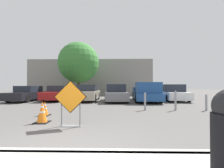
{
  "coord_description": "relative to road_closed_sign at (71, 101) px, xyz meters",
  "views": [
    {
      "loc": [
        1.03,
        -2.75,
        1.32
      ],
      "look_at": [
        0.82,
        7.71,
        1.47
      ],
      "focal_mm": 24.0,
      "sensor_mm": 36.0,
      "label": 1
    }
  ],
  "objects": [
    {
      "name": "street_tree_behind_lot",
      "position": [
        -3.0,
        13.29,
        3.34
      ],
      "size": [
        4.93,
        4.93,
        6.65
      ],
      "color": "#513823",
      "rests_on": "ground_plane"
    },
    {
      "name": "traffic_cone_second",
      "position": [
        -1.71,
        1.81,
        -0.52
      ],
      "size": [
        0.44,
        0.44,
        0.64
      ],
      "color": "black",
      "rests_on": "ground_plane"
    },
    {
      "name": "pickup_truck",
      "position": [
        4.12,
        8.05,
        -0.1
      ],
      "size": [
        2.33,
        5.36,
        1.62
      ],
      "rotation": [
        0.0,
        0.0,
        3.08
      ],
      "color": "navy",
      "rests_on": "ground_plane"
    },
    {
      "name": "ground_plane",
      "position": [
        0.42,
        7.9,
        -0.84
      ],
      "size": [
        96.0,
        96.0,
        0.0
      ],
      "primitive_type": "plane",
      "color": "#565451"
    },
    {
      "name": "bollard_nearest",
      "position": [
        3.09,
        3.38,
        -0.33
      ],
      "size": [
        0.12,
        0.12,
        0.96
      ],
      "color": "gray",
      "rests_on": "ground_plane"
    },
    {
      "name": "parked_car_third",
      "position": [
        -1.09,
        8.78,
        -0.16
      ],
      "size": [
        1.95,
        4.47,
        1.44
      ],
      "rotation": [
        0.0,
        0.0,
        3.15
      ],
      "color": "#A39984",
      "rests_on": "ground_plane"
    },
    {
      "name": "building_facade_backdrop",
      "position": [
        -2.33,
        19.54,
        1.82
      ],
      "size": [
        18.6,
        5.0,
        5.32
      ],
      "color": "gray",
      "rests_on": "ground_plane"
    },
    {
      "name": "curb_lip",
      "position": [
        0.42,
        -2.1,
        -0.77
      ],
      "size": [
        29.13,
        0.2,
        0.14
      ],
      "color": "#ADAAA3",
      "rests_on": "ground_plane"
    },
    {
      "name": "parked_car_fourth",
      "position": [
        1.53,
        8.21,
        -0.17
      ],
      "size": [
        2.01,
        4.34,
        1.48
      ],
      "rotation": [
        0.0,
        0.0,
        3.18
      ],
      "color": "slate",
      "rests_on": "ground_plane"
    },
    {
      "name": "bollard_third",
      "position": [
        6.41,
        3.38,
        -0.36
      ],
      "size": [
        0.12,
        0.12,
        0.89
      ],
      "color": "gray",
      "rests_on": "ground_plane"
    },
    {
      "name": "road_closed_sign",
      "position": [
        0.0,
        0.0,
        0.0
      ],
      "size": [
        1.07,
        0.2,
        1.51
      ],
      "color": "black",
      "rests_on": "ground_plane"
    },
    {
      "name": "parked_car_fifth",
      "position": [
        6.76,
        8.91,
        -0.17
      ],
      "size": [
        2.14,
        4.23,
        1.47
      ],
      "rotation": [
        0.0,
        0.0,
        3.07
      ],
      "color": "white",
      "rests_on": "ground_plane"
    },
    {
      "name": "parked_car_second",
      "position": [
        -3.71,
        8.86,
        -0.19
      ],
      "size": [
        1.94,
        4.2,
        1.36
      ],
      "rotation": [
        0.0,
        0.0,
        3.09
      ],
      "color": "maroon",
      "rests_on": "ground_plane"
    },
    {
      "name": "bollard_second",
      "position": [
        4.75,
        3.38,
        -0.27
      ],
      "size": [
        0.12,
        0.12,
        1.08
      ],
      "color": "gray",
      "rests_on": "ground_plane"
    },
    {
      "name": "traffic_cone_nearest",
      "position": [
        -1.18,
        0.51,
        -0.46
      ],
      "size": [
        0.48,
        0.48,
        0.78
      ],
      "color": "black",
      "rests_on": "ground_plane"
    },
    {
      "name": "parked_car_nearest",
      "position": [
        -6.33,
        8.39,
        -0.21
      ],
      "size": [
        1.87,
        4.42,
        1.34
      ],
      "rotation": [
        0.0,
        0.0,
        3.12
      ],
      "color": "black",
      "rests_on": "ground_plane"
    }
  ]
}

